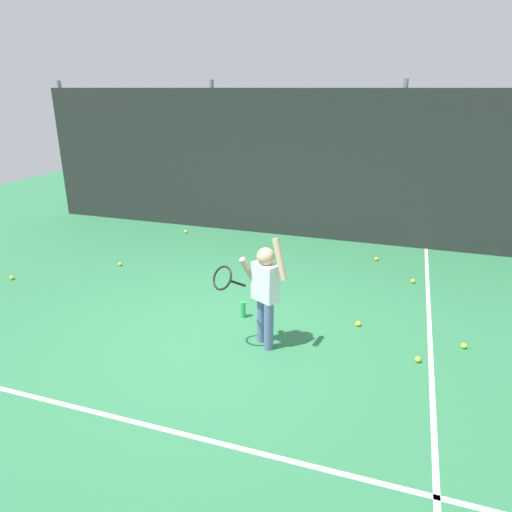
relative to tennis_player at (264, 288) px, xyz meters
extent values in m
plane|color=#2D7247|center=(-0.63, 0.09, -0.73)|extent=(20.00, 20.00, 0.00)
cube|color=white|center=(-0.63, -1.65, -0.72)|extent=(9.00, 0.05, 0.00)
cube|color=white|center=(1.87, 1.09, -0.72)|extent=(0.05, 9.00, 0.00)
cube|color=#282D2B|center=(-0.63, 4.27, 0.70)|extent=(11.24, 0.08, 2.85)
cylinder|color=slate|center=(-6.10, 4.33, 0.77)|extent=(0.09, 0.09, 3.00)
cylinder|color=slate|center=(-2.46, 4.33, 0.77)|extent=(0.09, 0.09, 3.00)
cylinder|color=slate|center=(1.19, 4.33, 0.77)|extent=(0.09, 0.09, 3.00)
cylinder|color=slate|center=(-0.05, 0.08, -0.44)|extent=(0.11, 0.11, 0.58)
cylinder|color=slate|center=(0.08, -0.06, -0.44)|extent=(0.11, 0.11, 0.58)
cube|color=white|center=(0.02, 0.01, 0.07)|extent=(0.34, 0.29, 0.44)
sphere|color=tan|center=(0.02, 0.01, 0.38)|extent=(0.20, 0.20, 0.20)
cylinder|color=tan|center=(0.20, -0.06, 0.39)|extent=(0.21, 0.16, 0.46)
cylinder|color=tan|center=(-0.18, 0.05, 0.14)|extent=(0.20, 0.29, 0.43)
cylinder|color=black|center=(-0.30, -0.02, 0.03)|extent=(0.14, 0.22, 0.15)
torus|color=black|center=(-0.41, -0.21, 0.16)|extent=(0.33, 0.28, 0.26)
cylinder|color=green|center=(-0.46, 0.58, -0.62)|extent=(0.07, 0.07, 0.22)
sphere|color=#CCE033|center=(1.73, 0.19, -0.69)|extent=(0.07, 0.07, 0.07)
sphere|color=#CCE033|center=(1.01, 0.81, -0.69)|extent=(0.07, 0.07, 0.07)
sphere|color=#CCE033|center=(1.65, 2.46, -0.69)|extent=(0.07, 0.07, 0.07)
sphere|color=#CCE033|center=(-2.86, 3.70, -0.69)|extent=(0.07, 0.07, 0.07)
sphere|color=#CCE033|center=(-3.08, 1.65, -0.69)|extent=(0.07, 0.07, 0.07)
sphere|color=#CCE033|center=(1.03, 3.29, -0.69)|extent=(0.07, 0.07, 0.07)
sphere|color=#CCE033|center=(2.23, 0.66, -0.69)|extent=(0.07, 0.07, 0.07)
sphere|color=#CCE033|center=(-4.35, 0.60, -0.69)|extent=(0.07, 0.07, 0.07)
camera|label=1|loc=(1.42, -4.50, 2.12)|focal=32.22mm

